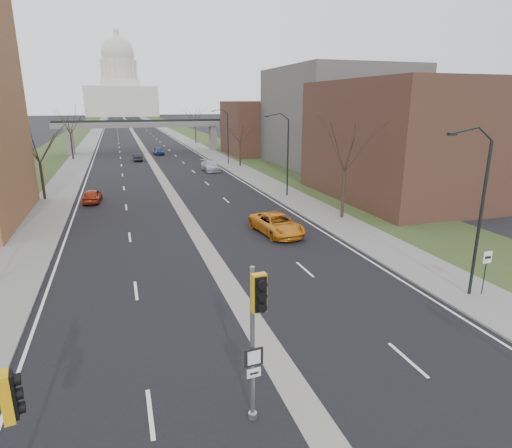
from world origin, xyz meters
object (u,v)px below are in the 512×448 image
car_left_far (138,157)px  car_right_mid (210,166)px  car_right_far (159,151)px  speed_limit_sign (486,265)px  signal_pole_median (256,321)px  car_left_near (92,196)px  car_right_near (277,224)px

car_left_far → car_right_mid: size_ratio=0.73×
car_right_mid → car_right_far: (-5.38, 22.96, -0.06)m
speed_limit_sign → car_right_far: speed_limit_sign is taller
signal_pole_median → speed_limit_sign: signal_pole_median is taller
speed_limit_sign → car_right_mid: (-4.90, 46.10, -0.99)m
car_left_near → car_right_mid: 22.83m
car_right_mid → signal_pole_median: bearing=-103.4°
car_left_far → speed_limit_sign: bearing=100.9°
speed_limit_sign → car_right_mid: size_ratio=0.45×
car_right_near → car_right_far: (-3.79, 55.36, -0.08)m
speed_limit_sign → car_left_near: 36.07m
car_right_mid → car_right_near: bearing=-95.9°
speed_limit_sign → signal_pole_median: bearing=-158.1°
car_left_near → car_right_mid: (15.74, 16.54, 0.07)m
speed_limit_sign → car_right_near: 15.20m
car_right_near → car_right_far: bearing=86.3°
car_left_near → car_right_near: car_right_near is taller
signal_pole_median → car_right_far: 74.54m
car_left_near → car_left_far: size_ratio=1.06×
car_right_near → speed_limit_sign: bearing=-72.3°
car_right_near → car_right_mid: size_ratio=1.08×
car_right_mid → car_left_far: bearing=120.1°
car_right_near → signal_pole_median: bearing=-119.9°
car_left_near → speed_limit_sign: bearing=129.5°
signal_pole_median → car_left_far: 66.30m
car_right_far → car_left_far: bearing=-123.1°
car_right_near → car_right_far: size_ratio=1.37×
car_left_far → car_right_far: size_ratio=0.93×
signal_pole_median → speed_limit_sign: size_ratio=2.22×
car_left_near → car_left_far: car_left_near is taller
speed_limit_sign → car_right_mid: 46.37m
car_left_far → car_right_far: car_right_far is taller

